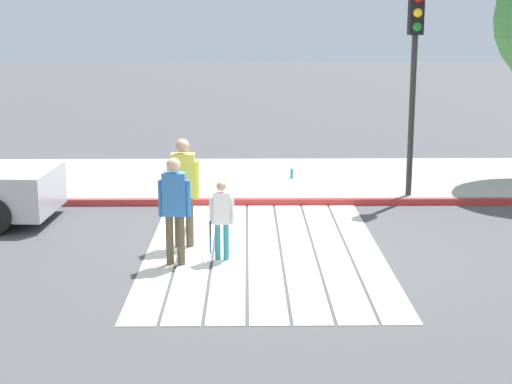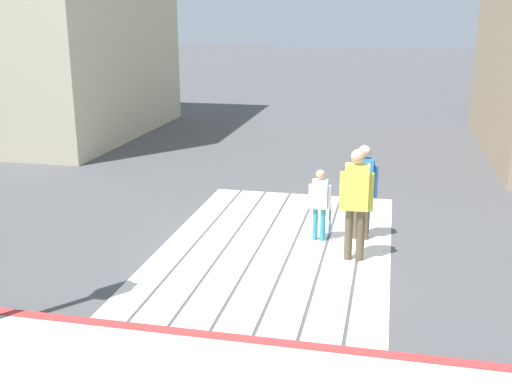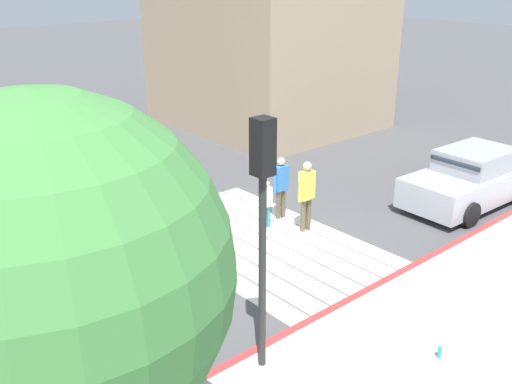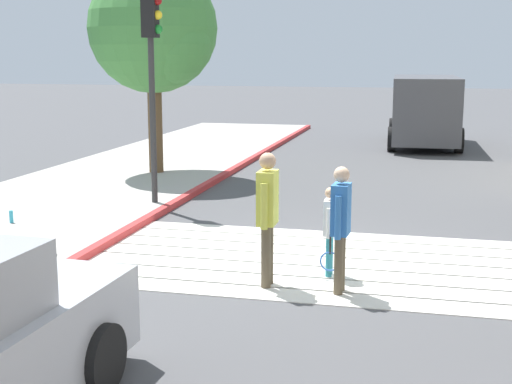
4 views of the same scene
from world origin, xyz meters
The scene contains 10 objects.
ground_plane centered at (0.00, 0.00, 0.00)m, with size 120.00×120.00×0.00m, color #4C4C4F.
crosswalk_stripes centered at (0.00, 0.00, 0.01)m, with size 6.40×3.80×0.01m.
curb_painted centered at (-3.25, 0.00, 0.07)m, with size 0.16×40.00×0.13m, color #BC3333.
van_down_street centered at (1.58, 14.79, 1.28)m, with size 2.53×5.29×2.35m.
traffic_light_corner centered at (-3.58, 3.10, 3.04)m, with size 0.39×0.28×4.24m.
street_tree centered at (-4.88, 6.69, 3.63)m, with size 3.20×3.20×5.32m.
water_bottle centered at (-5.41, 0.76, 0.23)m, with size 0.07×0.07×0.22m, color #33A5BF.
pedestrian_adult_lead centered at (0.72, -1.37, 0.98)m, with size 0.23×0.49×1.68m.
pedestrian_adult_trailing centered at (-0.26, -1.31, 1.06)m, with size 0.24×0.53×1.82m.
pedestrian_child_with_racket centered at (0.49, -0.68, 0.71)m, with size 0.28×0.39×1.27m.
Camera 4 is at (1.79, -10.43, 3.07)m, focal length 50.72 mm.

